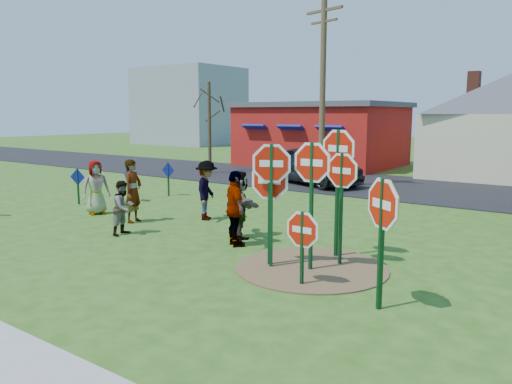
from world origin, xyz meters
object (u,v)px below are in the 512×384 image
at_px(stop_sign_c, 312,176).
at_px(person_a, 96,187).
at_px(person_b, 133,191).
at_px(stop_sign_a, 270,190).
at_px(stop_sign_b, 338,160).
at_px(stop_sign_d, 342,180).
at_px(utility_pole, 323,90).
at_px(suv, 314,165).

bearing_deg(stop_sign_c, person_a, 171.80).
distance_m(stop_sign_c, person_b, 6.77).
relative_size(stop_sign_a, stop_sign_c, 0.85).
bearing_deg(stop_sign_b, stop_sign_d, -47.69).
height_order(stop_sign_a, stop_sign_c, stop_sign_c).
xyz_separation_m(stop_sign_c, person_b, (-6.62, 1.01, -1.02)).
relative_size(stop_sign_b, stop_sign_d, 1.19).
xyz_separation_m(stop_sign_a, utility_pole, (-4.45, 10.55, 2.55)).
height_order(stop_sign_a, person_b, stop_sign_a).
distance_m(stop_sign_b, stop_sign_c, 1.23).
height_order(stop_sign_d, person_b, stop_sign_d).
distance_m(stop_sign_a, suv, 12.47).
relative_size(stop_sign_d, suv, 0.51).
bearing_deg(stop_sign_a, stop_sign_b, 44.60).
xyz_separation_m(stop_sign_a, stop_sign_d, (1.20, 0.92, 0.19)).
relative_size(person_a, utility_pole, 0.22).
bearing_deg(suv, stop_sign_d, -127.67).
height_order(stop_sign_d, utility_pole, utility_pole).
distance_m(person_a, suv, 10.24).
xyz_separation_m(stop_sign_c, suv, (-6.11, 11.08, -1.06)).
distance_m(stop_sign_a, person_b, 5.91).
distance_m(stop_sign_c, utility_pole, 11.84).
height_order(stop_sign_b, suv, stop_sign_b).
bearing_deg(stop_sign_b, stop_sign_a, -113.42).
distance_m(stop_sign_c, person_a, 8.69).
distance_m(stop_sign_b, utility_pole, 10.75).
relative_size(stop_sign_c, suv, 0.56).
relative_size(stop_sign_b, utility_pole, 0.38).
height_order(person_a, utility_pole, utility_pole).
bearing_deg(stop_sign_a, person_a, 155.83).
relative_size(stop_sign_a, stop_sign_b, 0.79).
relative_size(person_b, suv, 0.37).
bearing_deg(utility_pole, person_a, -109.26).
distance_m(stop_sign_b, person_a, 8.63).
xyz_separation_m(stop_sign_a, stop_sign_c, (0.88, 0.22, 0.32)).
bearing_deg(stop_sign_a, stop_sign_d, 23.10).
bearing_deg(stop_sign_c, suv, 118.22).
bearing_deg(person_b, stop_sign_b, -102.91).
bearing_deg(stop_sign_b, stop_sign_c, -81.32).
xyz_separation_m(person_a, utility_pole, (3.22, 9.20, 3.32)).
bearing_deg(person_b, stop_sign_d, -107.13).
relative_size(stop_sign_d, utility_pole, 0.32).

